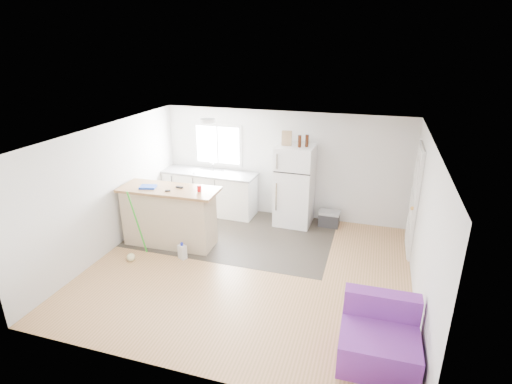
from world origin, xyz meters
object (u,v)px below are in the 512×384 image
at_px(blue_tray, 148,187).
at_px(cardboard_box, 287,138).
at_px(kitchen_cabinets, 210,192).
at_px(peninsula, 169,216).
at_px(cleaner_jug, 182,252).
at_px(refrigerator, 295,185).
at_px(bottle_left, 300,141).
at_px(red_cup, 199,188).
at_px(purple_seat, 379,339).
at_px(cooler, 329,218).
at_px(mop, 133,249).
at_px(bottle_right, 307,141).

bearing_deg(blue_tray, cardboard_box, 36.85).
bearing_deg(blue_tray, kitchen_cabinets, 75.05).
xyz_separation_m(peninsula, cardboard_box, (1.93, 1.63, 1.32)).
relative_size(cleaner_jug, blue_tray, 1.08).
bearing_deg(cardboard_box, refrigerator, 9.99).
xyz_separation_m(blue_tray, bottle_left, (2.57, 1.63, 0.69)).
bearing_deg(red_cup, purple_seat, -31.08).
distance_m(cleaner_jug, cardboard_box, 3.11).
bearing_deg(cleaner_jug, red_cup, 93.78).
bearing_deg(purple_seat, cleaner_jug, 155.62).
xyz_separation_m(cooler, blue_tray, (-3.26, -1.82, 1.02)).
bearing_deg(red_cup, blue_tray, -174.13).
height_order(kitchen_cabinets, cooler, kitchen_cabinets).
relative_size(peninsula, bottle_left, 7.72).
height_order(purple_seat, cardboard_box, cardboard_box).
bearing_deg(mop, kitchen_cabinets, 85.41).
relative_size(purple_seat, bottle_right, 3.88).
xyz_separation_m(peninsula, bottle_right, (2.36, 1.63, 1.29)).
height_order(peninsula, bottle_right, bottle_right).
bearing_deg(peninsula, bottle_left, 33.11).
height_order(peninsula, bottle_left, bottle_left).
bearing_deg(cooler, red_cup, -140.96).
bearing_deg(cleaner_jug, cooler, 65.46).
distance_m(blue_tray, bottle_left, 3.13).
distance_m(peninsula, bottle_left, 3.00).
height_order(red_cup, bottle_right, bottle_right).
bearing_deg(cardboard_box, bottle_right, -0.05).
distance_m(blue_tray, bottle_right, 3.28).
height_order(refrigerator, bottle_left, bottle_left).
height_order(refrigerator, cooler, refrigerator).
distance_m(kitchen_cabinets, bottle_right, 2.63).
distance_m(refrigerator, cardboard_box, 1.05).
relative_size(bottle_left, bottle_right, 1.00).
bearing_deg(cardboard_box, cleaner_jug, -124.43).
xyz_separation_m(cleaner_jug, mop, (-0.84, -0.32, 0.09)).
distance_m(kitchen_cabinets, bottle_left, 2.52).
bearing_deg(purple_seat, red_cup, 147.89).
height_order(kitchen_cabinets, refrigerator, refrigerator).
height_order(mop, blue_tray, mop).
distance_m(kitchen_cabinets, cooler, 2.80).
relative_size(blue_tray, cardboard_box, 1.00).
bearing_deg(cleaner_jug, bottle_left, 72.42).
height_order(cooler, bottle_left, bottle_left).
distance_m(refrigerator, bottle_left, 1.02).
bearing_deg(blue_tray, peninsula, 13.90).
distance_m(cardboard_box, bottle_left, 0.30).
bearing_deg(purple_seat, cooler, 105.35).
bearing_deg(refrigerator, blue_tray, -143.04).
xyz_separation_m(cooler, mop, (-3.25, -2.53, 0.06)).
distance_m(red_cup, bottle_left, 2.28).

